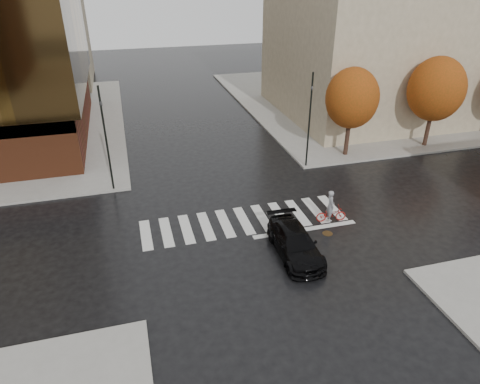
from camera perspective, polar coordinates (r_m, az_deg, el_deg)
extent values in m
plane|color=black|center=(23.99, 0.85, -4.43)|extent=(120.00, 120.00, 0.00)
cube|color=gray|center=(50.13, 17.76, 11.94)|extent=(30.00, 30.00, 0.15)
cube|color=silver|center=(24.39, 0.52, -3.81)|extent=(12.00, 3.00, 0.01)
cube|color=gray|center=(43.10, 17.73, 21.89)|extent=(16.00, 16.00, 18.00)
cylinder|color=black|center=(33.09, 14.11, 7.17)|extent=(0.32, 0.32, 2.80)
ellipsoid|color=#9F3A0F|center=(32.21, 14.72, 12.02)|extent=(3.80, 3.80, 4.37)
cylinder|color=black|center=(36.94, 23.76, 7.79)|extent=(0.32, 0.32, 2.80)
ellipsoid|color=#9F3A0F|center=(36.12, 24.71, 12.36)|extent=(4.20, 4.20, 4.83)
imported|color=black|center=(21.53, 7.36, -6.75)|extent=(2.02, 4.70, 1.35)
imported|color=#9C120E|center=(24.67, 12.04, -2.89)|extent=(1.77, 0.84, 0.90)
imported|color=gray|center=(24.34, 11.97, -1.75)|extent=(0.53, 0.72, 1.82)
cylinder|color=black|center=(27.40, -17.41, 6.64)|extent=(0.12, 0.12, 6.63)
imported|color=black|center=(26.67, -18.15, 11.44)|extent=(0.20, 0.17, 0.83)
cylinder|color=black|center=(29.91, 9.23, 9.32)|extent=(0.12, 0.12, 6.61)
imported|color=black|center=(29.25, 9.60, 13.76)|extent=(0.19, 0.21, 0.83)
cylinder|color=orange|center=(32.04, -21.86, 3.11)|extent=(0.24, 0.24, 0.60)
sphere|color=orange|center=(31.92, -21.96, 3.60)|extent=(0.26, 0.26, 0.26)
cylinder|color=#4C361B|center=(23.74, 11.58, -5.43)|extent=(0.73, 0.73, 0.01)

